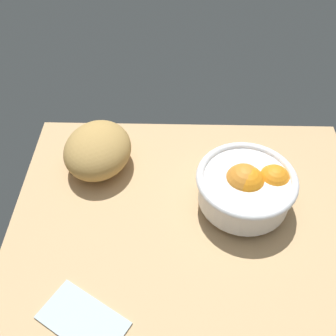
# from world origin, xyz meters

# --- Properties ---
(ground_plane) EXTENTS (0.73, 0.62, 0.03)m
(ground_plane) POSITION_xyz_m (0.00, 0.00, -0.01)
(ground_plane) COLOR tan
(fruit_bowl) EXTENTS (0.20, 0.20, 0.10)m
(fruit_bowl) POSITION_xyz_m (-0.11, -0.06, 0.05)
(fruit_bowl) COLOR white
(fruit_bowl) RESTS_ON ground
(bread_loaf) EXTENTS (0.18, 0.19, 0.10)m
(bread_loaf) POSITION_xyz_m (0.20, -0.16, 0.05)
(bread_loaf) COLOR tan
(bread_loaf) RESTS_ON ground
(napkin_folded) EXTENTS (0.17, 0.15, 0.01)m
(napkin_folded) POSITION_xyz_m (0.18, 0.19, 0.00)
(napkin_folded) COLOR #B1C3CA
(napkin_folded) RESTS_ON ground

